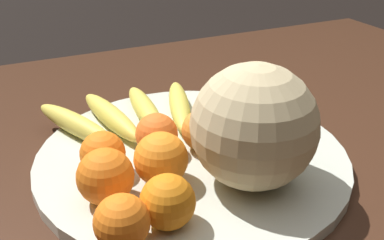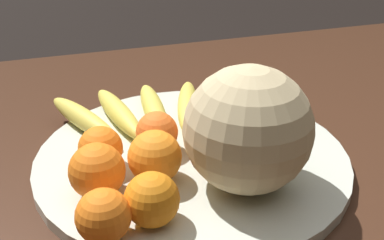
% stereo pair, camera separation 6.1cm
% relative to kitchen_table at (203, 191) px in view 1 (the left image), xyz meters
% --- Properties ---
extents(kitchen_table, '(1.47, 1.00, 0.73)m').
position_rel_kitchen_table_xyz_m(kitchen_table, '(0.00, 0.00, 0.00)').
color(kitchen_table, '#3D2316').
rests_on(kitchen_table, ground_plane).
extents(fruit_bowl, '(0.43, 0.43, 0.02)m').
position_rel_kitchen_table_xyz_m(fruit_bowl, '(-0.04, -0.04, 0.10)').
color(fruit_bowl, beige).
rests_on(fruit_bowl, kitchen_table).
extents(melon, '(0.15, 0.15, 0.15)m').
position_rel_kitchen_table_xyz_m(melon, '(0.00, -0.13, 0.18)').
color(melon, '#C6B284').
rests_on(melon, fruit_bowl).
extents(banana_bunch, '(0.33, 0.20, 0.03)m').
position_rel_kitchen_table_xyz_m(banana_bunch, '(-0.06, 0.08, 0.12)').
color(banana_bunch, brown).
rests_on(banana_bunch, fruit_bowl).
extents(orange_front_left, '(0.06, 0.06, 0.06)m').
position_rel_kitchen_table_xyz_m(orange_front_left, '(-0.02, -0.04, 0.13)').
color(orange_front_left, orange).
rests_on(orange_front_left, fruit_bowl).
extents(orange_front_right, '(0.06, 0.06, 0.06)m').
position_rel_kitchen_table_xyz_m(orange_front_right, '(-0.08, -0.02, 0.13)').
color(orange_front_right, orange).
rests_on(orange_front_right, fruit_bowl).
extents(orange_mid_center, '(0.07, 0.07, 0.07)m').
position_rel_kitchen_table_xyz_m(orange_mid_center, '(-0.10, -0.09, 0.14)').
color(orange_mid_center, orange).
rests_on(orange_mid_center, fruit_bowl).
extents(orange_back_left, '(0.06, 0.06, 0.06)m').
position_rel_kitchen_table_xyz_m(orange_back_left, '(-0.16, -0.04, 0.13)').
color(orange_back_left, orange).
rests_on(orange_back_left, fruit_bowl).
extents(orange_back_right, '(0.06, 0.06, 0.06)m').
position_rel_kitchen_table_xyz_m(orange_back_right, '(-0.13, -0.17, 0.13)').
color(orange_back_right, orange).
rests_on(orange_back_right, fruit_bowl).
extents(orange_top_small, '(0.07, 0.07, 0.07)m').
position_rel_kitchen_table_xyz_m(orange_top_small, '(-0.17, -0.10, 0.14)').
color(orange_top_small, orange).
rests_on(orange_top_small, fruit_bowl).
extents(orange_side_extra, '(0.06, 0.06, 0.06)m').
position_rel_kitchen_table_xyz_m(orange_side_extra, '(-0.18, -0.18, 0.13)').
color(orange_side_extra, orange).
rests_on(orange_side_extra, fruit_bowl).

